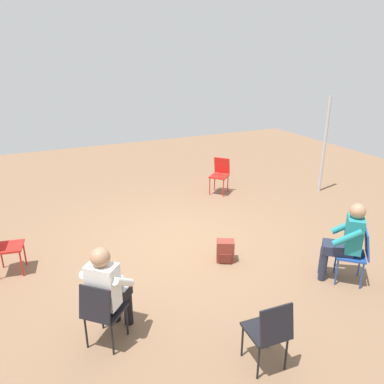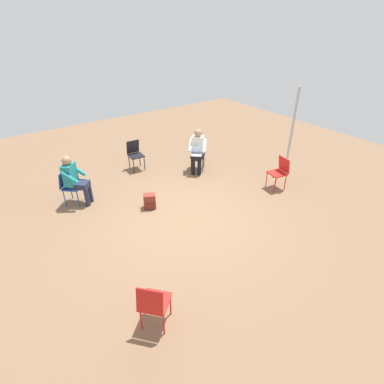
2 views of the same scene
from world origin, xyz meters
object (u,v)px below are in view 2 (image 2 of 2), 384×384
chair_southwest (198,153)px  person_with_laptop (197,149)px  chair_southeast (69,185)px  chair_west (280,171)px  chair_south (135,153)px  person_in_teal (74,178)px  chair_northeast (153,303)px  backpack_near_laptop_user (150,202)px

chair_southwest → person_with_laptop: bearing=90.0°
chair_southeast → chair_west: bearing=104.8°
chair_south → person_in_teal: (2.00, 0.93, 0.20)m
chair_northeast → person_with_laptop: size_ratio=0.69×
chair_south → chair_northeast: bearing=69.7°
person_in_teal → backpack_near_laptop_user: 1.85m
backpack_near_laptop_user → chair_southeast: bearing=-42.4°
chair_west → chair_southwest: size_ratio=1.00×
chair_southwest → person_with_laptop: person_with_laptop is taller
chair_southeast → chair_southwest: (-3.64, 0.24, 0.00)m
chair_southeast → chair_southwest: same height
backpack_near_laptop_user → chair_south: bearing=-108.0°
chair_west → chair_southwest: (1.03, -2.17, 0.00)m
chair_southeast → backpack_near_laptop_user: bearing=89.7°
chair_west → person_with_laptop: person_with_laptop is taller
backpack_near_laptop_user → person_in_teal: bearing=-42.5°
chair_west → chair_southeast: size_ratio=1.00×
chair_south → person_in_teal: 2.21m
person_with_laptop → chair_south: bearing=3.0°
chair_northeast → person_in_teal: size_ratio=0.69×
chair_southwest → chair_south: bearing=8.3°
chair_southwest → person_in_teal: size_ratio=0.69×
chair_southwest → person_with_laptop: (0.12, 0.12, 0.20)m
chair_south → chair_southwest: size_ratio=1.00×
chair_southwest → person_in_teal: 3.52m
chair_west → person_in_teal: (4.54, -2.30, 0.20)m
chair_northeast → chair_southwest: bearing=94.8°
chair_northeast → backpack_near_laptop_user: (-1.46, -2.84, -0.34)m
chair_west → person_with_laptop: 2.35m
person_with_laptop → backpack_near_laptop_user: 2.36m
person_in_teal → backpack_near_laptop_user: (-1.31, 1.19, -0.54)m
chair_northeast → chair_south: bearing=114.6°
person_with_laptop → chair_southwest: bearing=-90.0°
chair_northeast → person_in_teal: 4.05m
chair_west → chair_southeast: bearing=72.0°
chair_south → person_with_laptop: size_ratio=0.69×
chair_south → chair_southwest: bearing=148.2°
chair_southwest → chair_west: bearing=158.6°
chair_southwest → person_with_laptop: size_ratio=0.69×
chair_southeast → backpack_near_laptop_user: size_ratio=2.36×
person_with_laptop → chair_southeast: bearing=37.3°
chair_southeast → person_with_laptop: (-3.52, 0.36, 0.20)m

